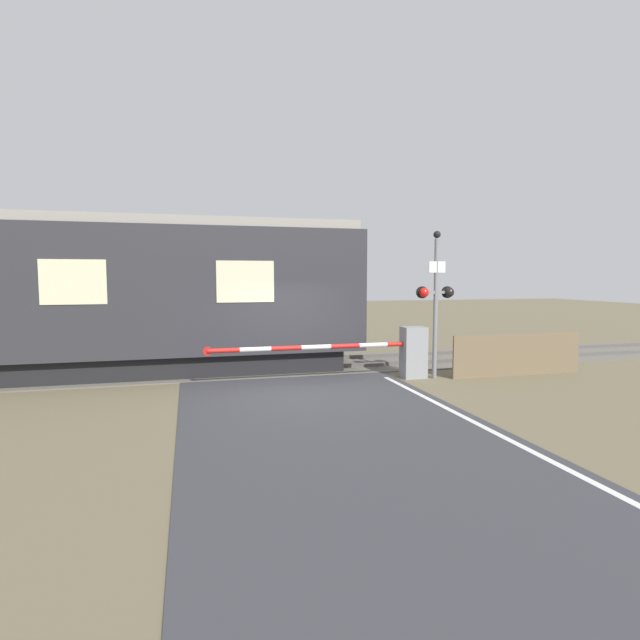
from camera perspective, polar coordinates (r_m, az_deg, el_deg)
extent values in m
plane|color=#6B6047|center=(11.23, -2.03, -8.28)|extent=(80.00, 80.00, 0.00)
cube|color=#666056|center=(14.38, -4.93, -5.31)|extent=(36.00, 3.20, 0.03)
cube|color=#595451|center=(13.67, -4.41, -5.56)|extent=(36.00, 0.08, 0.10)
cube|color=#595451|center=(15.06, -5.40, -4.59)|extent=(36.00, 0.08, 0.10)
cube|color=black|center=(14.35, -24.87, -4.62)|extent=(13.10, 2.50, 0.60)
cube|color=#2D2D33|center=(14.17, -25.15, 3.03)|extent=(14.24, 2.94, 3.22)
cube|color=gray|center=(14.24, -25.41, 10.02)|extent=(13.96, 2.70, 0.24)
cube|color=beige|center=(12.54, -8.51, 4.36)|extent=(1.42, 0.02, 1.03)
cube|color=beige|center=(12.72, -26.38, 3.91)|extent=(1.42, 0.02, 1.03)
cube|color=gray|center=(12.93, 10.64, -3.66)|extent=(0.60, 0.44, 1.31)
cylinder|color=gray|center=(12.90, 10.65, -2.65)|extent=(0.16, 0.16, 0.18)
cylinder|color=red|center=(12.74, 9.17, -2.72)|extent=(0.73, 0.11, 0.11)
cylinder|color=white|center=(12.47, 6.09, -2.86)|extent=(0.73, 0.11, 0.11)
cylinder|color=red|center=(12.23, 2.88, -2.99)|extent=(0.73, 0.11, 0.11)
cylinder|color=white|center=(12.03, -0.45, -3.11)|extent=(0.73, 0.11, 0.11)
cylinder|color=red|center=(11.87, -3.88, -3.23)|extent=(0.73, 0.11, 0.11)
cylinder|color=white|center=(11.75, -7.39, -3.34)|extent=(0.73, 0.11, 0.11)
cylinder|color=red|center=(11.68, -10.96, -3.44)|extent=(0.73, 0.11, 0.11)
cylinder|color=red|center=(11.67, -12.76, -3.49)|extent=(0.20, 0.02, 0.20)
cylinder|color=gray|center=(12.89, 13.07, 1.22)|extent=(0.11, 0.11, 3.52)
cube|color=gray|center=(12.87, 13.10, 3.10)|extent=(0.82, 0.07, 0.07)
sphere|color=red|center=(12.66, 11.81, 3.09)|extent=(0.24, 0.24, 0.24)
sphere|color=black|center=(12.99, 14.57, 3.08)|extent=(0.24, 0.24, 0.24)
cylinder|color=black|center=(12.76, 11.59, 3.11)|extent=(0.30, 0.06, 0.30)
cylinder|color=black|center=(13.09, 14.34, 3.10)|extent=(0.30, 0.06, 0.30)
cube|color=white|center=(12.83, 13.24, 5.92)|extent=(0.44, 0.02, 0.28)
sphere|color=black|center=(12.91, 13.23, 9.49)|extent=(0.18, 0.18, 0.18)
cube|color=#726047|center=(13.98, 21.67, -3.71)|extent=(3.75, 0.06, 1.10)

